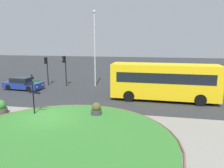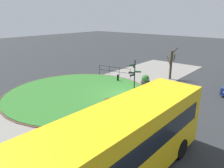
% 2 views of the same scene
% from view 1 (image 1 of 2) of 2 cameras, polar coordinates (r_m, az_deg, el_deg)
% --- Properties ---
extents(ground, '(120.00, 120.00, 0.00)m').
position_cam_1_polar(ground, '(16.21, -16.46, -8.53)').
color(ground, '#282B2D').
extents(sidewalk_paving, '(32.00, 7.80, 0.02)m').
position_cam_1_polar(sidewalk_paving, '(14.51, -20.36, -11.12)').
color(sidewalk_paving, gray).
rests_on(sidewalk_paving, ground).
extents(grass_island, '(12.93, 12.93, 0.10)m').
position_cam_1_polar(grass_island, '(12.45, -14.14, -14.38)').
color(grass_island, '#2D6B28').
rests_on(grass_island, ground).
extents(grass_kerb_ring, '(13.24, 13.24, 0.11)m').
position_cam_1_polar(grass_kerb_ring, '(12.45, -14.14, -14.36)').
color(grass_kerb_ring, brown).
rests_on(grass_kerb_ring, ground).
extents(signpost_directional, '(1.00, 1.09, 3.04)m').
position_cam_1_polar(signpost_directional, '(16.63, -20.14, -1.99)').
color(signpost_directional, black).
rests_on(signpost_directional, ground).
extents(bus_yellow, '(9.55, 2.74, 3.33)m').
position_cam_1_polar(bus_yellow, '(20.16, 13.57, 0.74)').
color(bus_yellow, yellow).
rests_on(bus_yellow, ground).
extents(car_near_lane, '(4.44, 2.12, 1.38)m').
position_cam_1_polar(car_near_lane, '(26.19, -22.51, 0.05)').
color(car_near_lane, navy).
rests_on(car_near_lane, ground).
extents(traffic_light_near, '(0.48, 0.32, 3.41)m').
position_cam_1_polar(traffic_light_near, '(27.65, -16.97, 4.89)').
color(traffic_light_near, black).
rests_on(traffic_light_near, ground).
extents(traffic_light_far, '(0.49, 0.29, 3.61)m').
position_cam_1_polar(traffic_light_far, '(26.45, -12.47, 5.15)').
color(traffic_light_far, black).
rests_on(traffic_light_far, ground).
extents(lamppost_tall, '(0.32, 0.32, 8.81)m').
position_cam_1_polar(lamppost_tall, '(25.62, -4.59, 9.78)').
color(lamppost_tall, '#B7B7BC').
rests_on(lamppost_tall, ground).
extents(planter_near_signpost, '(0.92, 0.92, 1.09)m').
position_cam_1_polar(planter_near_signpost, '(18.15, -27.37, -5.61)').
color(planter_near_signpost, '#47423D').
rests_on(planter_near_signpost, ground).
extents(planter_kerbside, '(0.79, 0.79, 0.99)m').
position_cam_1_polar(planter_kerbside, '(15.87, -4.15, -6.80)').
color(planter_kerbside, '#383838').
rests_on(planter_kerbside, ground).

